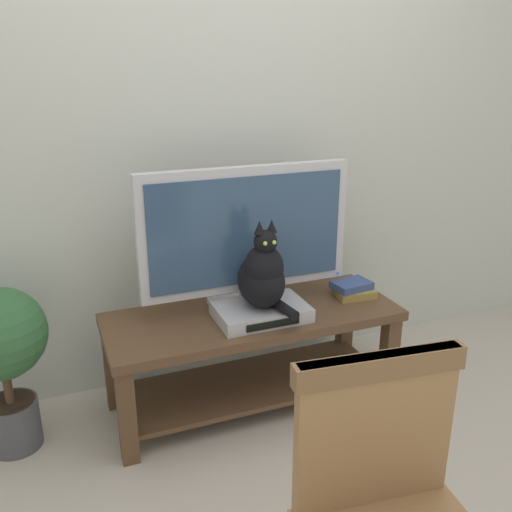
{
  "coord_description": "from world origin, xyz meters",
  "views": [
    {
      "loc": [
        -0.86,
        -1.58,
        1.58
      ],
      "look_at": [
        -0.0,
        0.56,
        0.77
      ],
      "focal_mm": 39.35,
      "sensor_mm": 36.0,
      "label": 1
    }
  ],
  "objects_px": {
    "tv": "(245,235)",
    "cat": "(263,275)",
    "potted_plant": "(1,350)",
    "tv_stand": "(252,342)",
    "book_stack": "(353,289)",
    "media_box": "(261,312)"
  },
  "relations": [
    {
      "from": "tv",
      "to": "cat",
      "type": "relative_size",
      "value": 2.43
    },
    {
      "from": "tv",
      "to": "potted_plant",
      "type": "distance_m",
      "value": 1.13
    },
    {
      "from": "tv_stand",
      "to": "book_stack",
      "type": "distance_m",
      "value": 0.56
    },
    {
      "from": "book_stack",
      "to": "cat",
      "type": "bearing_deg",
      "value": -171.26
    },
    {
      "from": "tv_stand",
      "to": "cat",
      "type": "height_order",
      "value": "cat"
    },
    {
      "from": "potted_plant",
      "to": "cat",
      "type": "bearing_deg",
      "value": -7.95
    },
    {
      "from": "tv",
      "to": "media_box",
      "type": "height_order",
      "value": "tv"
    },
    {
      "from": "book_stack",
      "to": "tv_stand",
      "type": "bearing_deg",
      "value": 179.72
    },
    {
      "from": "cat",
      "to": "book_stack",
      "type": "distance_m",
      "value": 0.55
    },
    {
      "from": "potted_plant",
      "to": "tv_stand",
      "type": "bearing_deg",
      "value": -3.76
    },
    {
      "from": "media_box",
      "to": "cat",
      "type": "xyz_separation_m",
      "value": [
        0.0,
        -0.01,
        0.18
      ]
    },
    {
      "from": "tv_stand",
      "to": "tv",
      "type": "bearing_deg",
      "value": 89.98
    },
    {
      "from": "tv",
      "to": "book_stack",
      "type": "bearing_deg",
      "value": -8.76
    },
    {
      "from": "tv",
      "to": "book_stack",
      "type": "xyz_separation_m",
      "value": [
        0.53,
        -0.08,
        -0.32
      ]
    },
    {
      "from": "media_box",
      "to": "tv_stand",
      "type": "bearing_deg",
      "value": 104.83
    },
    {
      "from": "tv_stand",
      "to": "tv",
      "type": "distance_m",
      "value": 0.51
    },
    {
      "from": "cat",
      "to": "book_stack",
      "type": "height_order",
      "value": "cat"
    },
    {
      "from": "media_box",
      "to": "book_stack",
      "type": "xyz_separation_m",
      "value": [
        0.51,
        0.06,
        0.0
      ]
    },
    {
      "from": "cat",
      "to": "tv",
      "type": "bearing_deg",
      "value": 96.74
    },
    {
      "from": "tv_stand",
      "to": "potted_plant",
      "type": "relative_size",
      "value": 1.86
    },
    {
      "from": "media_box",
      "to": "potted_plant",
      "type": "xyz_separation_m",
      "value": [
        -1.08,
        0.14,
        -0.04
      ]
    },
    {
      "from": "tv_stand",
      "to": "book_stack",
      "type": "bearing_deg",
      "value": -0.28
    }
  ]
}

